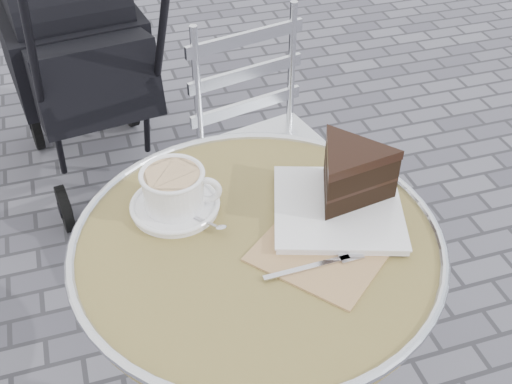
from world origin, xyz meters
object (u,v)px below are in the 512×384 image
object	(u,v)px
cafe_table	(257,298)
bistro_chair	(258,122)
cappuccino_set	(175,193)
baby_stroller	(81,64)
cake_plate_set	(347,182)

from	to	relation	value
cafe_table	bistro_chair	world-z (taller)	bistro_chair
cappuccino_set	cafe_table	bearing A→B (deg)	-27.41
cafe_table	bistro_chair	size ratio (longest dim) A/B	0.89
cappuccino_set	bistro_chair	distance (m)	0.71
bistro_chair	baby_stroller	distance (m)	0.83
baby_stroller	bistro_chair	bearing A→B (deg)	-62.81
cafe_table	bistro_chair	distance (m)	0.74
cake_plate_set	bistro_chair	world-z (taller)	cake_plate_set
cappuccino_set	cake_plate_set	size ratio (longest dim) A/B	0.49
cafe_table	cake_plate_set	xyz separation A→B (m)	(0.20, 0.04, 0.23)
cake_plate_set	baby_stroller	bearing A→B (deg)	127.13
cafe_table	cappuccino_set	distance (m)	0.28
cake_plate_set	bistro_chair	distance (m)	0.71
cappuccino_set	baby_stroller	size ratio (longest dim) A/B	0.20
baby_stroller	cafe_table	bearing A→B (deg)	-87.55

